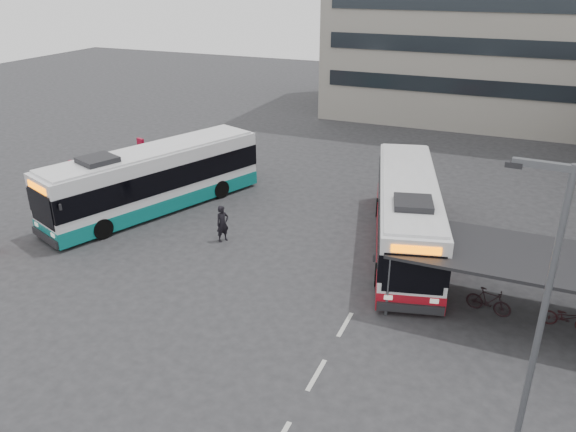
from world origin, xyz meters
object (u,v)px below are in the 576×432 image
at_px(bus_main, 407,214).
at_px(lamp_post, 539,308).
at_px(pedestrian, 223,224).
at_px(bus_teal, 155,180).

height_order(bus_main, lamp_post, lamp_post).
bearing_deg(lamp_post, bus_main, 118.63).
relative_size(bus_main, pedestrian, 6.81).
height_order(bus_main, pedestrian, bus_main).
bearing_deg(lamp_post, bus_teal, 154.06).
bearing_deg(lamp_post, pedestrian, 151.20).
xyz_separation_m(bus_main, lamp_post, (5.19, -11.16, 3.01)).
xyz_separation_m(bus_main, bus_teal, (-13.16, -0.73, 0.05)).
xyz_separation_m(pedestrian, lamp_post, (13.20, -8.41, 3.75)).
height_order(bus_teal, lamp_post, lamp_post).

